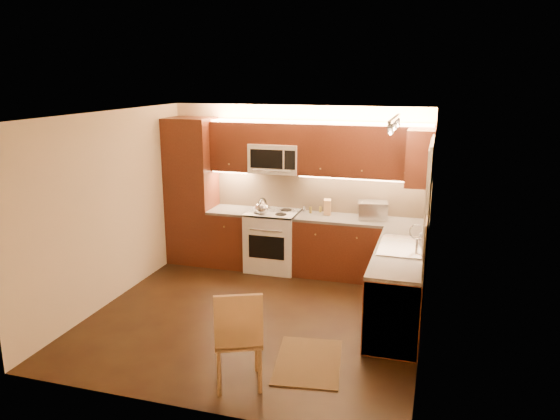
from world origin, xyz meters
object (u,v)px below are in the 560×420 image
(sink, at_px, (402,241))
(toaster_oven, at_px, (373,210))
(knife_block, at_px, (327,207))
(dining_chair, at_px, (238,336))
(stove, at_px, (273,240))
(kettle, at_px, (262,206))
(microwave, at_px, (275,158))
(soap_bottle, at_px, (423,235))

(sink, relative_size, toaster_oven, 2.06)
(knife_block, relative_size, dining_chair, 0.22)
(sink, height_order, toaster_oven, toaster_oven)
(toaster_oven, bearing_deg, stove, 173.52)
(kettle, xyz_separation_m, dining_chair, (0.74, -2.96, -0.54))
(stove, xyz_separation_m, microwave, (0.00, 0.14, 1.26))
(microwave, xyz_separation_m, soap_bottle, (2.24, -0.99, -0.73))
(soap_bottle, xyz_separation_m, dining_chair, (-1.61, -2.29, -0.48))
(toaster_oven, distance_m, soap_bottle, 1.22)
(toaster_oven, bearing_deg, kettle, -179.99)
(sink, bearing_deg, toaster_oven, 112.50)
(sink, xyz_separation_m, knife_block, (-1.19, 1.28, 0.04))
(stove, xyz_separation_m, knife_block, (0.81, 0.15, 0.55))
(kettle, distance_m, dining_chair, 3.09)
(stove, xyz_separation_m, sink, (2.00, -1.12, 0.52))
(knife_block, bearing_deg, toaster_oven, -13.97)
(stove, distance_m, dining_chair, 3.21)
(knife_block, xyz_separation_m, dining_chair, (-0.18, -3.30, -0.51))
(stove, xyz_separation_m, dining_chair, (0.63, -3.15, 0.05))
(stove, distance_m, knife_block, 0.99)
(knife_block, xyz_separation_m, soap_bottle, (1.43, -1.00, -0.03))
(toaster_oven, xyz_separation_m, knife_block, (-0.68, 0.05, -0.01))
(microwave, xyz_separation_m, dining_chair, (0.63, -3.28, -1.21))
(soap_bottle, bearing_deg, dining_chair, -113.90)
(stove, bearing_deg, sink, -29.36)
(sink, xyz_separation_m, kettle, (-2.11, 0.93, 0.07))
(knife_block, bearing_deg, sink, -56.99)
(stove, height_order, kettle, kettle)
(microwave, relative_size, sink, 0.88)
(stove, xyz_separation_m, kettle, (-0.11, -0.19, 0.59))
(microwave, height_order, dining_chair, microwave)
(microwave, distance_m, sink, 2.48)
(sink, relative_size, knife_block, 3.80)
(kettle, xyz_separation_m, knife_block, (0.92, 0.34, -0.03))
(stove, relative_size, toaster_oven, 2.20)
(sink, bearing_deg, soap_bottle, 48.42)
(sink, relative_size, kettle, 3.43)
(dining_chair, bearing_deg, toaster_oven, 51.27)
(microwave, bearing_deg, toaster_oven, -1.24)
(stove, bearing_deg, dining_chair, -78.63)
(stove, xyz_separation_m, soap_bottle, (2.24, -0.85, 0.53))
(sink, distance_m, toaster_oven, 1.33)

